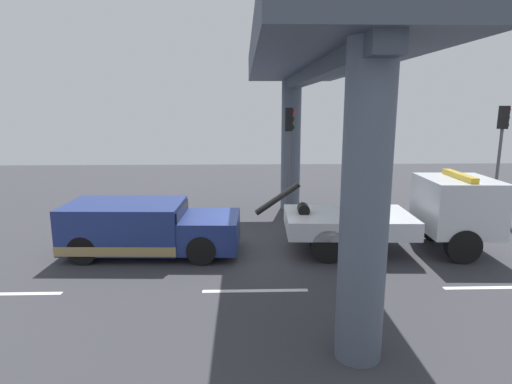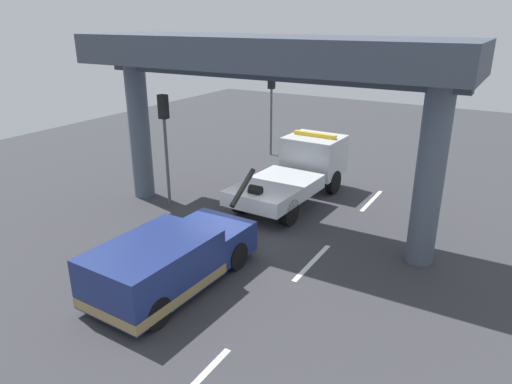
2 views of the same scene
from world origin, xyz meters
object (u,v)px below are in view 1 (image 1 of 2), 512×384
(towed_van_green, at_px, (145,228))
(tow_truck_white, at_px, (411,213))
(traffic_light_near, at_px, (289,139))
(traffic_light_far, at_px, (502,137))

(towed_van_green, bearing_deg, tow_truck_white, -0.22)
(tow_truck_white, xyz_separation_m, traffic_light_near, (-3.37, 4.09, 2.00))
(towed_van_green, bearing_deg, traffic_light_far, 16.94)
(traffic_light_near, bearing_deg, tow_truck_white, -50.52)
(towed_van_green, xyz_separation_m, traffic_light_far, (13.33, 4.06, 2.47))
(towed_van_green, relative_size, traffic_light_far, 1.18)
(traffic_light_near, bearing_deg, towed_van_green, -139.96)
(traffic_light_near, distance_m, traffic_light_far, 8.50)
(tow_truck_white, xyz_separation_m, towed_van_green, (-8.20, 0.03, -0.42))
(towed_van_green, height_order, traffic_light_far, traffic_light_far)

